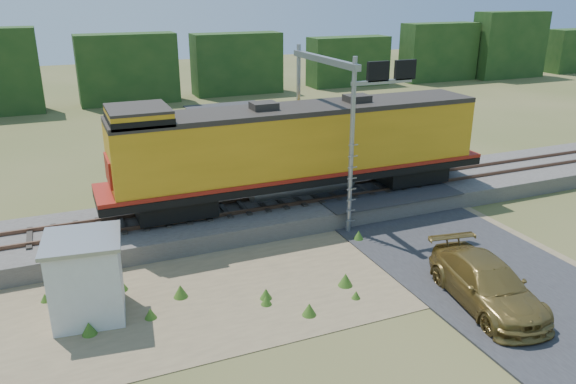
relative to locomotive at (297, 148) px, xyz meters
name	(u,v)px	position (x,y,z in m)	size (l,w,h in m)	color
ground	(294,282)	(-2.70, -6.00, -3.33)	(140.00, 140.00, 0.00)	#475123
ballast	(243,215)	(-2.70, 0.00, -2.93)	(70.00, 5.00, 0.80)	slate
rails	(243,205)	(-2.70, 0.00, -2.45)	(70.00, 1.54, 0.16)	brown
dirt_shoulder	(239,285)	(-4.70, -5.50, -3.32)	(26.00, 8.00, 0.03)	#8C7754
road	(438,241)	(4.30, -5.26, -3.25)	(7.00, 66.00, 0.86)	#38383A
tree_line_north	(135,69)	(-2.70, 32.00, -0.26)	(130.00, 3.00, 6.50)	#193915
weed_clumps	(202,299)	(-6.20, -5.90, -3.33)	(15.00, 6.20, 0.56)	#3D681D
locomotive	(297,148)	(0.00, 0.00, 0.00)	(18.65, 2.84, 4.81)	black
shed	(86,277)	(-9.85, -5.50, -1.90)	(2.66, 2.66, 2.84)	silver
signal_gantry	(338,96)	(1.71, -0.68, 2.40)	(3.05, 6.20, 7.70)	gray
car	(487,284)	(2.74, -9.97, -2.56)	(2.18, 5.35, 1.55)	olive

